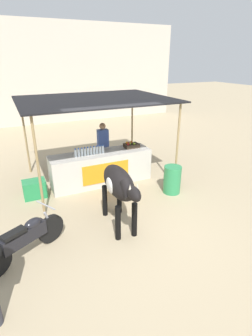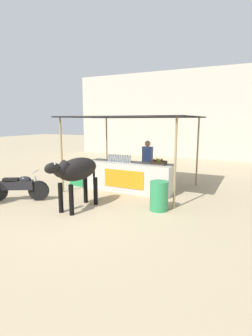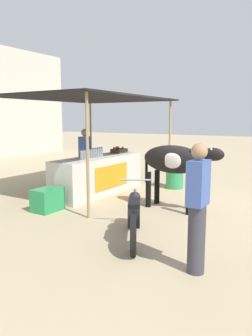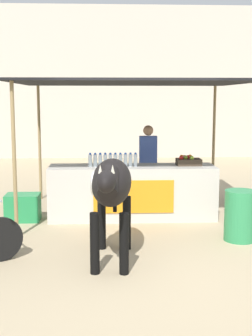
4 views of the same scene
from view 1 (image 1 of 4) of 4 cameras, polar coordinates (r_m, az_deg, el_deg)
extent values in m
plane|color=tan|center=(6.34, 1.69, -10.95)|extent=(60.00, 60.00, 0.00)
cube|color=beige|center=(16.04, -17.37, 18.94)|extent=(16.00, 0.50, 5.43)
cube|color=beige|center=(7.91, -5.42, 0.07)|extent=(3.00, 0.80, 0.96)
cube|color=orange|center=(7.55, -4.36, -1.02)|extent=(1.40, 0.02, 0.58)
cube|color=black|center=(7.66, -6.77, 14.66)|extent=(4.20, 3.20, 0.04)
cylinder|color=#997F51|center=(6.22, -18.55, -0.08)|extent=(0.06, 0.06, 2.46)
cylinder|color=#997F51|center=(7.53, 11.11, 4.64)|extent=(0.06, 0.06, 2.46)
cylinder|color=#997F51|center=(8.95, -21.06, 6.42)|extent=(0.06, 0.06, 2.46)
cylinder|color=#997F51|center=(9.91, 1.34, 9.40)|extent=(0.06, 0.06, 2.46)
cylinder|color=silver|center=(7.46, -10.92, 3.17)|extent=(0.07, 0.07, 0.22)
cylinder|color=blue|center=(7.42, -10.99, 4.08)|extent=(0.04, 0.04, 0.03)
cylinder|color=silver|center=(7.48, -10.25, 3.28)|extent=(0.07, 0.07, 0.22)
cylinder|color=blue|center=(7.44, -10.32, 4.19)|extent=(0.04, 0.04, 0.03)
cylinder|color=silver|center=(7.50, -9.59, 3.38)|extent=(0.07, 0.07, 0.22)
cylinder|color=blue|center=(7.46, -9.65, 4.29)|extent=(0.04, 0.04, 0.03)
cylinder|color=silver|center=(7.52, -8.93, 3.48)|extent=(0.07, 0.07, 0.22)
cylinder|color=blue|center=(7.48, -8.99, 4.39)|extent=(0.04, 0.04, 0.03)
cylinder|color=silver|center=(7.54, -8.28, 3.58)|extent=(0.07, 0.07, 0.22)
cylinder|color=blue|center=(7.50, -8.33, 4.49)|extent=(0.04, 0.04, 0.03)
cylinder|color=silver|center=(7.57, -7.63, 3.68)|extent=(0.07, 0.07, 0.22)
cylinder|color=blue|center=(7.53, -7.68, 4.58)|extent=(0.04, 0.04, 0.03)
cylinder|color=silver|center=(7.59, -6.98, 3.78)|extent=(0.07, 0.07, 0.22)
cylinder|color=blue|center=(7.55, -7.03, 4.68)|extent=(0.04, 0.04, 0.03)
cylinder|color=silver|center=(7.62, -6.34, 3.88)|extent=(0.07, 0.07, 0.22)
cylinder|color=blue|center=(7.58, -6.38, 4.78)|extent=(0.04, 0.04, 0.03)
cylinder|color=silver|center=(7.65, -5.70, 3.98)|extent=(0.07, 0.07, 0.22)
cylinder|color=blue|center=(7.61, -5.74, 4.87)|extent=(0.04, 0.04, 0.03)
cylinder|color=silver|center=(7.67, -5.07, 4.07)|extent=(0.07, 0.07, 0.22)
cylinder|color=blue|center=(7.64, -5.10, 4.96)|extent=(0.04, 0.04, 0.03)
cube|color=#3F3326|center=(8.14, 1.20, 4.89)|extent=(0.44, 0.32, 0.12)
sphere|color=orange|center=(8.23, 1.16, 5.72)|extent=(0.08, 0.08, 0.08)
sphere|color=#B21E19|center=(7.99, 0.46, 5.20)|extent=(0.08, 0.08, 0.08)
sphere|color=#8CB22D|center=(8.07, 0.88, 5.38)|extent=(0.08, 0.08, 0.08)
sphere|color=orange|center=(8.15, 0.19, 5.55)|extent=(0.08, 0.08, 0.08)
sphere|color=#B21E19|center=(8.12, 1.06, 5.49)|extent=(0.08, 0.08, 0.08)
sphere|color=#B21E19|center=(8.11, 0.67, 5.46)|extent=(0.08, 0.08, 0.08)
sphere|color=#8CB22D|center=(8.05, 1.77, 5.32)|extent=(0.08, 0.08, 0.08)
cylinder|color=#383842|center=(8.69, -4.89, 1.94)|extent=(0.22, 0.22, 0.88)
cube|color=#3F59A5|center=(8.46, -5.05, 6.50)|extent=(0.34, 0.20, 0.56)
sphere|color=#A87A56|center=(8.36, -5.15, 9.07)|extent=(0.20, 0.20, 0.20)
cube|color=#268C4C|center=(7.56, -19.26, -4.31)|extent=(0.60, 0.44, 0.48)
cylinder|color=#2D8C51|center=(7.43, 10.01, -2.50)|extent=(0.48, 0.48, 0.78)
ellipsoid|color=black|center=(5.61, -1.67, -3.02)|extent=(0.64, 1.44, 0.60)
cylinder|color=black|center=(5.60, 1.84, -11.17)|extent=(0.12, 0.12, 0.78)
cylinder|color=black|center=(5.50, -1.76, -11.90)|extent=(0.12, 0.12, 0.78)
cylinder|color=black|center=(6.39, -1.46, -6.56)|extent=(0.12, 0.12, 0.78)
cylinder|color=black|center=(6.30, -4.62, -7.10)|extent=(0.12, 0.12, 0.78)
cylinder|color=black|center=(5.06, 0.48, -4.71)|extent=(0.28, 0.47, 0.41)
ellipsoid|color=black|center=(4.78, 1.75, -5.62)|extent=(0.26, 0.46, 0.26)
cone|color=beige|center=(4.76, 2.47, -3.89)|extent=(0.05, 0.05, 0.10)
cone|color=beige|center=(4.71, 0.89, -4.16)|extent=(0.05, 0.05, 0.10)
cylinder|color=black|center=(6.29, -3.58, -2.76)|extent=(0.06, 0.06, 0.60)
ellipsoid|color=silver|center=(5.46, -3.54, -3.80)|extent=(0.14, 0.45, 0.32)
cylinder|color=black|center=(5.71, -16.03, -12.58)|extent=(0.56, 0.36, 0.60)
cube|color=black|center=(5.34, -21.33, -13.70)|extent=(0.87, 0.60, 0.28)
ellipsoid|color=black|center=(5.35, -19.62, -11.31)|extent=(0.41, 0.35, 0.20)
cube|color=black|center=(5.18, -23.25, -13.10)|extent=(0.47, 0.37, 0.10)
cylinder|color=#99999E|center=(5.38, -17.11, -7.74)|extent=(0.30, 0.49, 0.03)
cylinder|color=#99999E|center=(5.59, -16.41, -10.98)|extent=(0.20, 0.14, 0.49)
camera|label=2|loc=(6.31, 70.38, -3.55)|focal=28.00mm
camera|label=3|loc=(5.01, -84.90, -17.78)|focal=35.00mm
camera|label=4|loc=(2.72, 88.74, -31.72)|focal=50.00mm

